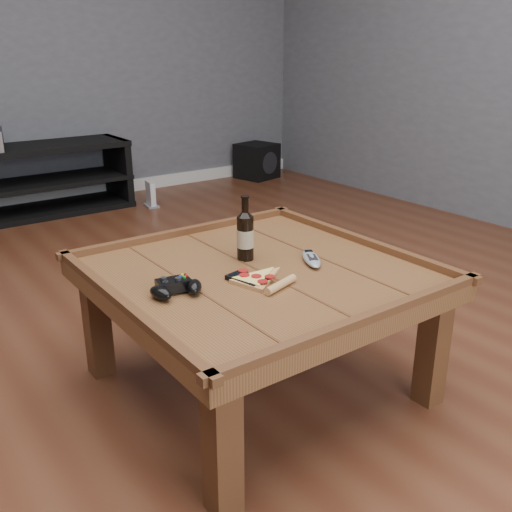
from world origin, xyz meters
TOP-DOWN VIEW (x-y plane):
  - ground at (0.00, 0.00)m, footprint 6.00×6.00m
  - baseboard at (0.00, 2.99)m, footprint 5.00×0.02m
  - coffee_table at (0.00, 0.00)m, footprint 1.03×1.03m
  - media_console at (0.00, 2.75)m, footprint 1.40×0.45m
  - beer_bottle at (0.03, 0.11)m, footprint 0.06×0.06m
  - game_controller at (-0.32, -0.02)m, footprint 0.18×0.13m
  - pizza_slice at (-0.06, -0.09)m, footprint 0.22×0.29m
  - smartphone at (-0.09, -0.06)m, footprint 0.09×0.14m
  - remote_control at (0.19, -0.05)m, footprint 0.13×0.18m
  - subwoofer at (2.05, 2.80)m, footprint 0.37×0.37m
  - game_console at (0.79, 2.46)m, footprint 0.11×0.17m

SIDE VIEW (x-z plane):
  - ground at x=0.00m, z-range 0.00..0.00m
  - baseboard at x=0.00m, z-range 0.00..0.10m
  - game_console at x=0.79m, z-range -0.01..0.18m
  - subwoofer at x=2.05m, z-range 0.00..0.31m
  - media_console at x=0.00m, z-range 0.00..0.50m
  - coffee_table at x=0.00m, z-range 0.15..0.63m
  - smartphone at x=-0.09m, z-range 0.45..0.47m
  - pizza_slice at x=-0.06m, z-range 0.45..0.47m
  - remote_control at x=0.19m, z-range 0.45..0.48m
  - game_controller at x=-0.32m, z-range 0.45..0.50m
  - beer_bottle at x=0.03m, z-range 0.43..0.66m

